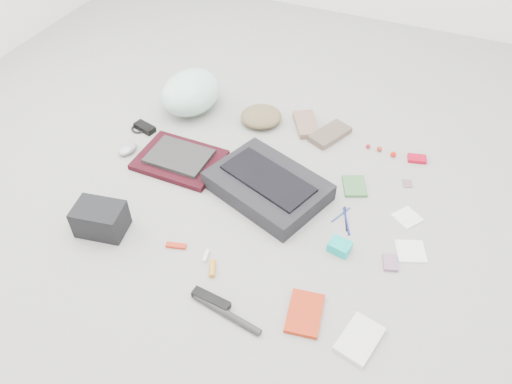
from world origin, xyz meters
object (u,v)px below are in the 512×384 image
at_px(laptop, 179,156).
at_px(camera_bag, 100,219).
at_px(messenger_bag, 268,186).
at_px(book_red, 305,313).
at_px(accordion_wallet, 340,247).
at_px(bike_helmet, 191,92).

height_order(laptop, camera_bag, camera_bag).
bearing_deg(camera_bag, messenger_bag, 30.92).
xyz_separation_m(laptop, book_red, (0.85, -0.57, -0.03)).
relative_size(messenger_bag, camera_bag, 2.48).
bearing_deg(camera_bag, book_red, -13.36).
bearing_deg(messenger_bag, accordion_wallet, -5.80).
relative_size(laptop, bike_helmet, 0.80).
distance_m(bike_helmet, book_red, 1.41).
xyz_separation_m(bike_helmet, camera_bag, (0.07, -0.93, -0.04)).
bearing_deg(book_red, laptop, 136.99).
bearing_deg(book_red, camera_bag, 167.45).
xyz_separation_m(bike_helmet, book_red, (1.01, -0.99, -0.10)).
distance_m(messenger_bag, laptop, 0.48).
distance_m(bike_helmet, accordion_wallet, 1.22).
height_order(messenger_bag, camera_bag, camera_bag).
height_order(messenger_bag, bike_helmet, bike_helmet).
bearing_deg(messenger_bag, book_red, -35.44).
bearing_deg(book_red, bike_helmet, 126.28).
bearing_deg(laptop, bike_helmet, 111.06).
bearing_deg(book_red, messenger_bag, 115.18).
height_order(bike_helmet, camera_bag, bike_helmet).
relative_size(camera_bag, book_red, 1.11).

